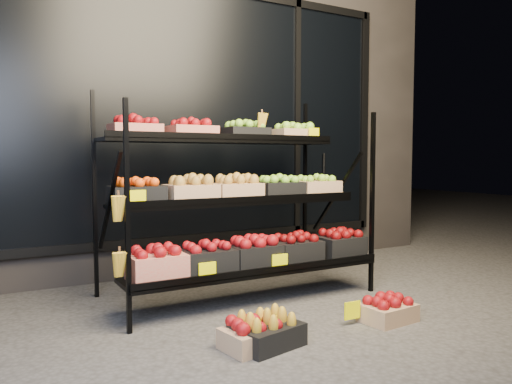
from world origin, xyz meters
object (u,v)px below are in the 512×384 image
display_rack (238,200)px  floor_crate_left (253,334)px  floor_crate_midright (388,309)px  floor_crate_midleft (267,331)px

display_rack → floor_crate_left: (-0.44, -1.03, -0.70)m
floor_crate_midright → floor_crate_left: bearing=173.5°
display_rack → floor_crate_left: size_ratio=5.53×
floor_crate_left → floor_crate_midleft: floor_crate_midleft is taller
floor_crate_left → floor_crate_midright: bearing=-10.6°
floor_crate_left → display_rack: bearing=58.5°
floor_crate_left → floor_crate_midleft: bearing=-20.1°
floor_crate_left → floor_crate_midright: 1.04m
floor_crate_left → floor_crate_midleft: (0.09, -0.02, 0.01)m
display_rack → floor_crate_midleft: size_ratio=4.91×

